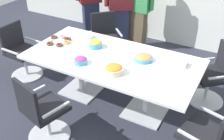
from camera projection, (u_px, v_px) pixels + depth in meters
ground_plane at (112, 101)px, 4.09m from camera, size 10.00×10.00×0.01m
conference_table at (112, 65)px, 3.75m from camera, size 2.40×1.20×0.75m
office_chair_0 at (21, 54)px, 4.49m from camera, size 0.56×0.56×0.91m
office_chair_1 at (42, 114)px, 3.23m from camera, size 0.65×0.65×0.91m
office_chair_3 at (213, 78)px, 3.89m from camera, size 0.76×0.76×0.91m
office_chair_4 at (105, 41)px, 4.90m from camera, size 0.76×0.76×0.91m
person_standing_1 at (120, 5)px, 5.03m from camera, size 0.54×0.44×1.79m
person_standing_2 at (139, 7)px, 5.07m from camera, size 0.61×0.23×1.70m
snack_bowl_chips_yellow at (95, 44)px, 3.92m from camera, size 0.20×0.20×0.12m
snack_bowl_candy_mix at (81, 60)px, 3.53m from camera, size 0.18×0.18×0.10m
snack_bowl_cookies at (143, 58)px, 3.61m from camera, size 0.25×0.25×0.08m
snack_bowl_chips_orange at (114, 69)px, 3.33m from camera, size 0.24×0.24×0.11m
donut_platter at (58, 41)px, 4.09m from camera, size 0.40×0.40×0.04m
plate_stack at (87, 37)px, 4.21m from camera, size 0.18×0.18×0.05m
napkin_pile at (181, 63)px, 3.50m from camera, size 0.14×0.14×0.06m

